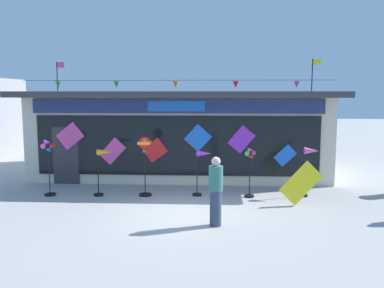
% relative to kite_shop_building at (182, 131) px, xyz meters
% --- Properties ---
extents(ground_plane, '(80.00, 80.00, 0.00)m').
position_rel_kite_shop_building_xyz_m(ground_plane, '(0.63, -5.85, -1.64)').
color(ground_plane, '#ADAAA5').
extents(kite_shop_building, '(11.19, 6.39, 4.51)m').
position_rel_kite_shop_building_xyz_m(kite_shop_building, '(0.00, 0.00, 0.00)').
color(kite_shop_building, beige).
rests_on(kite_shop_building, ground_plane).
extents(wind_spinner_far_left, '(0.38, 0.35, 1.75)m').
position_rel_kite_shop_building_xyz_m(wind_spinner_far_left, '(-3.81, -4.33, -0.55)').
color(wind_spinner_far_left, black).
rests_on(wind_spinner_far_left, ground_plane).
extents(wind_spinner_left, '(0.64, 0.32, 1.47)m').
position_rel_kite_shop_building_xyz_m(wind_spinner_left, '(-2.12, -4.24, -0.57)').
color(wind_spinner_left, black).
rests_on(wind_spinner_left, ground_plane).
extents(wind_spinner_center_left, '(0.39, 0.39, 1.85)m').
position_rel_kite_shop_building_xyz_m(wind_spinner_center_left, '(-0.84, -4.16, -0.20)').
color(wind_spinner_center_left, black).
rests_on(wind_spinner_center_left, ground_plane).
extents(wind_spinner_center_right, '(0.59, 0.29, 1.43)m').
position_rel_kite_shop_building_xyz_m(wind_spinner_center_right, '(0.93, -4.06, -0.60)').
color(wind_spinner_center_right, black).
rests_on(wind_spinner_center_right, ground_plane).
extents(wind_spinner_right, '(0.34, 0.29, 1.54)m').
position_rel_kite_shop_building_xyz_m(wind_spinner_right, '(2.38, -4.18, -0.67)').
color(wind_spinner_right, black).
rests_on(wind_spinner_right, ground_plane).
extents(wind_spinner_far_right, '(0.59, 0.29, 1.53)m').
position_rel_kite_shop_building_xyz_m(wind_spinner_far_right, '(4.21, -3.97, -0.50)').
color(wind_spinner_far_right, black).
rests_on(wind_spinner_far_right, ground_plane).
extents(person_near_camera, '(0.34, 0.34, 1.68)m').
position_rel_kite_shop_building_xyz_m(person_near_camera, '(1.33, -6.90, -0.78)').
color(person_near_camera, '#333D56').
rests_on(person_near_camera, ground_plane).
extents(display_kite_on_ground, '(1.27, 0.25, 1.27)m').
position_rel_kite_shop_building_xyz_m(display_kite_on_ground, '(3.77, -4.95, -1.00)').
color(display_kite_on_ground, yellow).
rests_on(display_kite_on_ground, ground_plane).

